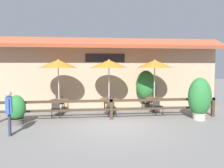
% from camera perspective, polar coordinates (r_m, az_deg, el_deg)
% --- Properties ---
extents(ground_plane, '(60.00, 60.00, 0.00)m').
position_cam_1_polar(ground_plane, '(9.48, 0.52, -10.73)').
color(ground_plane, slate).
extents(building_facade, '(14.28, 1.49, 4.23)m').
position_cam_1_polar(building_facade, '(13.22, -1.71, 3.18)').
color(building_facade, tan).
rests_on(building_facade, ground).
extents(patio_railing, '(10.40, 0.14, 0.95)m').
position_cam_1_polar(patio_railing, '(10.35, -0.21, -5.47)').
color(patio_railing, '#3D2D1E').
rests_on(patio_railing, ground).
extents(patio_umbrella_near, '(1.97, 1.97, 2.88)m').
position_cam_1_polar(patio_umbrella_near, '(11.62, -13.87, 5.12)').
color(patio_umbrella_near, '#B7B2A8').
rests_on(patio_umbrella_near, ground).
extents(dining_table_near, '(0.98, 0.98, 0.76)m').
position_cam_1_polar(dining_table_near, '(11.78, -13.67, -4.76)').
color(dining_table_near, brown).
rests_on(dining_table_near, ground).
extents(chair_near_streetside, '(0.47, 0.47, 0.87)m').
position_cam_1_polar(chair_near_streetside, '(11.12, -14.48, -5.98)').
color(chair_near_streetside, '#332D28').
rests_on(chair_near_streetside, ground).
extents(chair_near_wallside, '(0.47, 0.47, 0.87)m').
position_cam_1_polar(chair_near_wallside, '(12.50, -13.47, -4.77)').
color(chair_near_wallside, '#332D28').
rests_on(chair_near_wallside, ground).
extents(patio_umbrella_middle, '(1.97, 1.97, 2.88)m').
position_cam_1_polar(patio_umbrella_middle, '(11.60, -0.80, 5.26)').
color(patio_umbrella_middle, '#B7B2A8').
rests_on(patio_umbrella_middle, ground).
extents(dining_table_middle, '(0.98, 0.98, 0.76)m').
position_cam_1_polar(dining_table_middle, '(11.75, -0.79, -4.65)').
color(dining_table_middle, brown).
rests_on(dining_table_middle, ground).
extents(chair_middle_streetside, '(0.47, 0.47, 0.87)m').
position_cam_1_polar(chair_middle_streetside, '(11.11, -0.25, -5.83)').
color(chair_middle_streetside, '#332D28').
rests_on(chair_middle_streetside, ground).
extents(chair_middle_wallside, '(0.48, 0.48, 0.87)m').
position_cam_1_polar(chair_middle_wallside, '(12.45, -1.10, -4.68)').
color(chair_middle_wallside, '#332D28').
rests_on(chair_middle_wallside, ground).
extents(patio_umbrella_far, '(1.97, 1.97, 2.88)m').
position_cam_1_polar(patio_umbrella_far, '(12.16, 11.09, 5.15)').
color(patio_umbrella_far, '#B7B2A8').
rests_on(patio_umbrella_far, ground).
extents(dining_table_far, '(0.98, 0.98, 0.76)m').
position_cam_1_polar(dining_table_far, '(12.31, 10.94, -4.30)').
color(dining_table_far, brown).
rests_on(dining_table_far, ground).
extents(chair_far_streetside, '(0.48, 0.48, 0.87)m').
position_cam_1_polar(chair_far_streetside, '(11.65, 11.73, -5.44)').
color(chair_far_streetside, '#332D28').
rests_on(chair_far_streetside, ground).
extents(chair_far_wallside, '(0.44, 0.44, 0.87)m').
position_cam_1_polar(chair_far_wallside, '(13.01, 10.17, -4.34)').
color(chair_far_wallside, '#332D28').
rests_on(chair_far_wallside, ground).
extents(potted_plant_corner_fern, '(0.77, 0.69, 1.28)m').
position_cam_1_polar(potted_plant_corner_fern, '(10.31, -23.66, -6.15)').
color(potted_plant_corner_fern, '#564C47').
rests_on(potted_plant_corner_fern, ground).
extents(potted_plant_tall_tropical, '(1.08, 0.97, 1.99)m').
position_cam_1_polar(potted_plant_tall_tropical, '(11.04, 21.91, -3.37)').
color(potted_plant_tall_tropical, '#B7AD99').
rests_on(potted_plant_tall_tropical, ground).
extents(potted_plant_entrance_palm, '(1.14, 1.02, 2.26)m').
position_cam_1_polar(potted_plant_entrance_palm, '(13.15, 8.83, -0.45)').
color(potted_plant_entrance_palm, '#564C47').
rests_on(potted_plant_entrance_palm, ground).
extents(pedestrian, '(0.30, 0.57, 1.65)m').
position_cam_1_polar(pedestrian, '(8.72, -25.33, -5.43)').
color(pedestrian, '#2D334C').
rests_on(pedestrian, ground).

